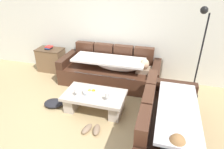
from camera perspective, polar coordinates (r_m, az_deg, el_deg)
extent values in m
plane|color=tan|center=(3.83, -11.18, -13.43)|extent=(14.00, 14.00, 0.00)
cube|color=silver|center=(5.03, -1.67, 14.56)|extent=(9.00, 0.10, 2.70)
cube|color=#492A1C|center=(4.87, -0.72, -0.24)|extent=(2.40, 0.92, 0.42)
cube|color=#492A1C|center=(5.26, -7.67, 6.93)|extent=(0.48, 0.16, 0.46)
cube|color=#492A1C|center=(5.09, -2.32, 6.44)|extent=(0.48, 0.16, 0.46)
cube|color=#492A1C|center=(4.96, 3.34, 5.86)|extent=(0.48, 0.16, 0.46)
cube|color=#492A1C|center=(4.89, 9.21, 5.20)|extent=(0.48, 0.16, 0.46)
cube|color=#3B2116|center=(5.13, -12.77, 4.39)|extent=(0.18, 0.92, 0.20)
cube|color=#3B2116|center=(4.57, 12.75, 1.44)|extent=(0.18, 0.92, 0.20)
cube|color=gray|center=(4.60, 9.35, 1.30)|extent=(0.36, 0.28, 0.11)
sphere|color=tan|center=(4.50, 9.43, 2.91)|extent=(0.21, 0.21, 0.21)
sphere|color=#CCB793|center=(4.48, 9.46, 3.26)|extent=(0.20, 0.20, 0.20)
ellipsoid|color=silver|center=(4.62, 1.72, 2.97)|extent=(1.10, 0.44, 0.28)
cube|color=silver|center=(4.62, -1.00, 4.31)|extent=(1.70, 0.60, 0.05)
cube|color=silver|center=(4.49, -2.30, -2.53)|extent=(1.44, 0.04, 0.38)
cube|color=#492A1C|center=(3.41, 16.27, -15.62)|extent=(0.92, 2.04, 0.42)
cube|color=#492A1C|center=(2.69, 8.93, -15.72)|extent=(0.16, 0.53, 0.46)
cube|color=#492A1C|center=(3.13, 10.33, -8.84)|extent=(0.16, 0.53, 0.46)
cube|color=#492A1C|center=(3.59, 11.34, -3.69)|extent=(0.16, 0.53, 0.46)
cube|color=#3B2116|center=(3.98, 17.12, -3.30)|extent=(0.92, 0.18, 0.20)
sphere|color=tan|center=(2.65, 18.35, -18.55)|extent=(0.21, 0.21, 0.21)
sphere|color=#9E7042|center=(2.62, 18.45, -18.09)|extent=(0.20, 0.20, 0.20)
ellipsoid|color=silver|center=(3.16, 18.01, -11.53)|extent=(0.44, 1.10, 0.28)
cube|color=silver|center=(3.13, 18.64, -9.70)|extent=(0.60, 1.54, 0.05)
cube|color=silver|center=(3.46, 23.86, -16.04)|extent=(0.04, 1.31, 0.38)
cube|color=#BCB0A1|center=(3.87, -5.16, -6.01)|extent=(1.20, 0.68, 0.06)
cube|color=#BCB0A1|center=(4.14, -11.07, -7.16)|extent=(0.20, 0.54, 0.32)
cube|color=#BCB0A1|center=(3.86, 1.46, -9.40)|extent=(0.20, 0.54, 0.32)
cylinder|color=silver|center=(3.86, -6.40, -4.98)|extent=(0.28, 0.28, 0.07)
sphere|color=orange|center=(3.83, -5.39, -4.82)|extent=(0.08, 0.08, 0.08)
sphere|color=gold|center=(3.84, -6.56, -4.77)|extent=(0.08, 0.08, 0.08)
cylinder|color=silver|center=(3.84, -10.21, -6.12)|extent=(0.06, 0.06, 0.01)
cylinder|color=silver|center=(3.81, -10.26, -5.62)|extent=(0.01, 0.01, 0.07)
cylinder|color=silver|center=(3.77, -10.36, -4.60)|extent=(0.07, 0.07, 0.08)
cylinder|color=silver|center=(3.65, -1.43, -7.57)|extent=(0.06, 0.06, 0.01)
cylinder|color=silver|center=(3.63, -1.44, -7.05)|extent=(0.01, 0.01, 0.07)
cylinder|color=silver|center=(3.58, -1.46, -5.99)|extent=(0.07, 0.07, 0.08)
cube|color=brown|center=(5.73, -17.27, 4.01)|extent=(0.70, 0.42, 0.62)
cube|color=brown|center=(5.62, -17.72, 7.00)|extent=(0.72, 0.44, 0.02)
cube|color=black|center=(5.62, -17.99, 7.23)|extent=(0.15, 0.16, 0.03)
cube|color=#2D569E|center=(5.62, -17.85, 7.50)|extent=(0.14, 0.22, 0.02)
cube|color=red|center=(5.59, -17.89, 7.71)|extent=(0.18, 0.18, 0.03)
cylinder|color=black|center=(4.82, 22.09, -5.56)|extent=(0.28, 0.28, 0.02)
cylinder|color=black|center=(4.42, 24.15, 4.40)|extent=(0.03, 0.03, 1.80)
sphere|color=black|center=(4.07, 25.25, 16.59)|extent=(0.14, 0.14, 0.14)
ellipsoid|color=#8C7259|center=(3.60, -7.27, -15.38)|extent=(0.18, 0.29, 0.09)
ellipsoid|color=#8C7259|center=(3.56, -4.49, -15.70)|extent=(0.17, 0.29, 0.09)
ellipsoid|color=#232328|center=(4.30, -16.58, -8.01)|extent=(0.45, 0.39, 0.12)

